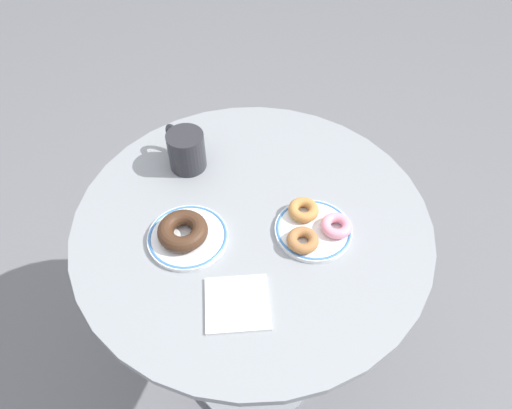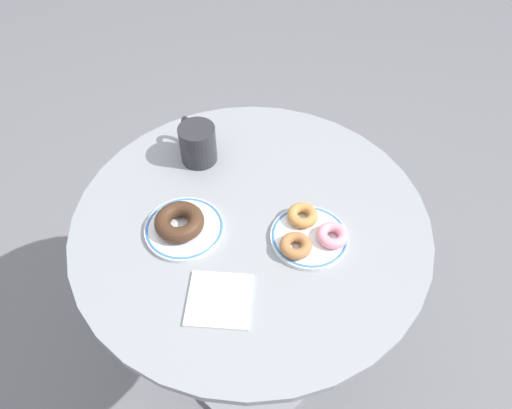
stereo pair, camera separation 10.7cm
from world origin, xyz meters
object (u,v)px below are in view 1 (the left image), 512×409
(donut_pink_frosted, at_px, (336,226))
(coffee_mug, at_px, (186,150))
(donut_cinnamon, at_px, (303,240))
(plate_left, at_px, (188,237))
(paper_napkin, at_px, (237,303))
(donut_chocolate, at_px, (183,231))
(cafe_table, at_px, (253,278))
(donut_old_fashioned, at_px, (303,210))
(plate_right, at_px, (313,230))

(donut_pink_frosted, distance_m, coffee_mug, 0.40)
(donut_pink_frosted, bearing_deg, donut_cinnamon, -149.66)
(plate_left, bearing_deg, donut_pink_frosted, 6.09)
(plate_left, relative_size, paper_napkin, 1.40)
(donut_pink_frosted, bearing_deg, donut_chocolate, -173.79)
(donut_chocolate, height_order, donut_cinnamon, donut_chocolate)
(cafe_table, bearing_deg, paper_napkin, -94.50)
(paper_napkin, bearing_deg, donut_old_fashioned, 60.35)
(donut_cinnamon, xyz_separation_m, paper_napkin, (-0.13, -0.14, -0.02))
(coffee_mug, bearing_deg, paper_napkin, -68.23)
(plate_right, relative_size, coffee_mug, 1.48)
(coffee_mug, bearing_deg, donut_pink_frosted, -28.77)
(donut_cinnamon, height_order, paper_napkin, donut_cinnamon)
(donut_chocolate, bearing_deg, coffee_mug, 96.25)
(donut_chocolate, height_order, paper_napkin, donut_chocolate)
(donut_pink_frosted, height_order, paper_napkin, donut_pink_frosted)
(plate_left, bearing_deg, donut_old_fashioned, 16.82)
(cafe_table, height_order, plate_left, plate_left)
(plate_left, distance_m, plate_right, 0.27)
(plate_right, xyz_separation_m, donut_old_fashioned, (-0.02, 0.04, 0.02))
(plate_right, distance_m, paper_napkin, 0.24)
(plate_left, height_order, donut_cinnamon, donut_cinnamon)
(plate_right, xyz_separation_m, donut_cinnamon, (-0.02, -0.04, 0.02))
(plate_right, xyz_separation_m, donut_chocolate, (-0.28, -0.03, 0.02))
(donut_cinnamon, distance_m, coffee_mug, 0.36)
(coffee_mug, bearing_deg, cafe_table, -44.75)
(donut_pink_frosted, height_order, donut_old_fashioned, same)
(donut_pink_frosted, bearing_deg, donut_old_fashioned, 149.66)
(plate_right, bearing_deg, donut_pink_frosted, 1.78)
(plate_left, xyz_separation_m, donut_cinnamon, (0.24, -0.01, 0.02))
(plate_right, height_order, paper_napkin, plate_right)
(donut_pink_frosted, bearing_deg, plate_left, -173.91)
(cafe_table, distance_m, coffee_mug, 0.37)
(plate_left, distance_m, donut_pink_frosted, 0.32)
(donut_cinnamon, xyz_separation_m, coffee_mug, (-0.28, 0.23, 0.03))
(cafe_table, distance_m, donut_chocolate, 0.31)
(cafe_table, relative_size, donut_chocolate, 7.43)
(cafe_table, height_order, plate_right, plate_right)
(plate_right, bearing_deg, paper_napkin, -129.33)
(plate_right, distance_m, donut_pink_frosted, 0.05)
(cafe_table, xyz_separation_m, donut_old_fashioned, (0.11, 0.01, 0.26))
(donut_chocolate, bearing_deg, donut_cinnamon, -1.58)
(plate_right, relative_size, donut_cinnamon, 2.48)
(cafe_table, bearing_deg, coffee_mug, 135.25)
(cafe_table, height_order, donut_cinnamon, donut_cinnamon)
(donut_old_fashioned, bearing_deg, coffee_mug, 151.62)
(donut_pink_frosted, height_order, donut_cinnamon, same)
(donut_old_fashioned, bearing_deg, cafe_table, -172.43)
(cafe_table, bearing_deg, plate_left, -156.07)
(donut_old_fashioned, xyz_separation_m, paper_napkin, (-0.13, -0.23, -0.02))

